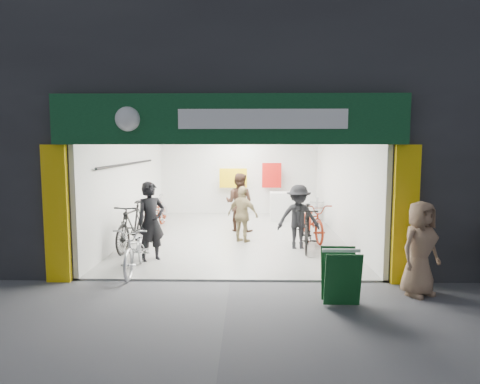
{
  "coord_description": "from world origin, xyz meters",
  "views": [
    {
      "loc": [
        0.34,
        -7.91,
        2.59
      ],
      "look_at": [
        0.16,
        1.5,
        1.56
      ],
      "focal_mm": 32.0,
      "sensor_mm": 36.0,
      "label": 1
    }
  ],
  "objects_px": {
    "bike_left_front": "(136,249)",
    "bike_right_front": "(307,228)",
    "pedestrian_near": "(420,249)",
    "sandwich_board": "(341,275)"
  },
  "relations": [
    {
      "from": "bike_left_front",
      "to": "bike_right_front",
      "type": "height_order",
      "value": "bike_right_front"
    },
    {
      "from": "bike_right_front",
      "to": "pedestrian_near",
      "type": "distance_m",
      "value": 3.49
    },
    {
      "from": "bike_right_front",
      "to": "pedestrian_near",
      "type": "bearing_deg",
      "value": -55.15
    },
    {
      "from": "pedestrian_near",
      "to": "bike_left_front",
      "type": "bearing_deg",
      "value": 137.04
    },
    {
      "from": "bike_right_front",
      "to": "sandwich_board",
      "type": "distance_m",
      "value": 3.61
    },
    {
      "from": "bike_left_front",
      "to": "bike_right_front",
      "type": "relative_size",
      "value": 0.99
    },
    {
      "from": "bike_left_front",
      "to": "sandwich_board",
      "type": "relative_size",
      "value": 2.08
    },
    {
      "from": "bike_right_front",
      "to": "pedestrian_near",
      "type": "height_order",
      "value": "pedestrian_near"
    },
    {
      "from": "bike_left_front",
      "to": "sandwich_board",
      "type": "bearing_deg",
      "value": -26.71
    },
    {
      "from": "pedestrian_near",
      "to": "sandwich_board",
      "type": "height_order",
      "value": "pedestrian_near"
    }
  ]
}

